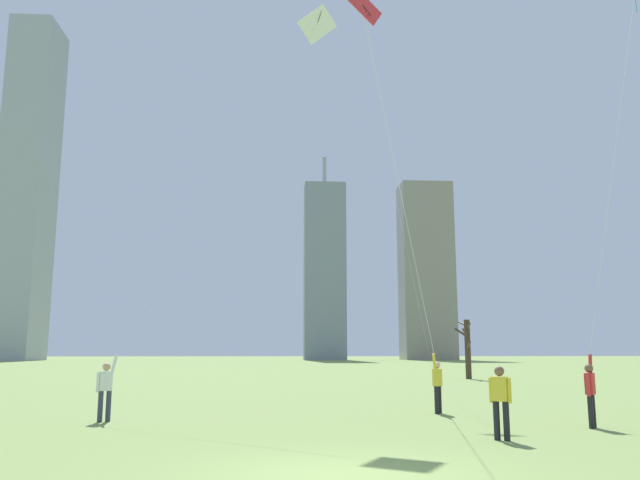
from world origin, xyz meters
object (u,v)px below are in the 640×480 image
object	(u,v)px
kite_flyer_midfield_right_red	(423,310)
kite_flyer_midfield_center_teal	(605,258)
kite_flyer_far_back_white	(174,269)
bare_tree_left_of_center	(467,346)
bystander_far_off_by_trees	(500,399)

from	to	relation	value
kite_flyer_midfield_right_red	kite_flyer_midfield_center_teal	world-z (taller)	kite_flyer_midfield_center_teal
kite_flyer_far_back_white	bare_tree_left_of_center	world-z (taller)	kite_flyer_far_back_white
kite_flyer_far_back_white	kite_flyer_midfield_right_red	bearing A→B (deg)	-5.39
kite_flyer_midfield_center_teal	bystander_far_off_by_trees	size ratio (longest dim) A/B	10.54
bare_tree_left_of_center	kite_flyer_midfield_center_teal	bearing A→B (deg)	-98.32
bystander_far_off_by_trees	kite_flyer_far_back_white	bearing A→B (deg)	146.31
kite_flyer_midfield_right_red	bare_tree_left_of_center	world-z (taller)	kite_flyer_midfield_right_red
kite_flyer_far_back_white	bystander_far_off_by_trees	xyz separation A→B (m)	(8.23, -5.49, -3.54)
kite_flyer_midfield_center_teal	kite_flyer_far_back_white	distance (m)	12.72
bystander_far_off_by_trees	bare_tree_left_of_center	bearing A→B (deg)	74.75
kite_flyer_midfield_right_red	bystander_far_off_by_trees	size ratio (longest dim) A/B	6.98
kite_flyer_midfield_right_red	bare_tree_left_of_center	distance (m)	26.76
kite_flyer_midfield_right_red	bystander_far_off_by_trees	distance (m)	5.32
bystander_far_off_by_trees	kite_flyer_midfield_right_red	bearing A→B (deg)	97.46
bystander_far_off_by_trees	bare_tree_left_of_center	world-z (taller)	bare_tree_left_of_center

